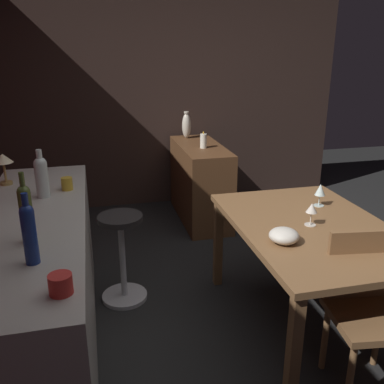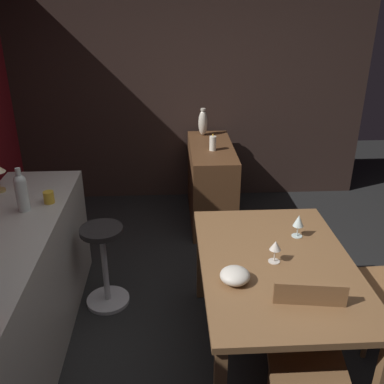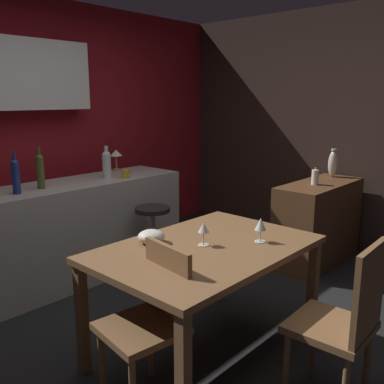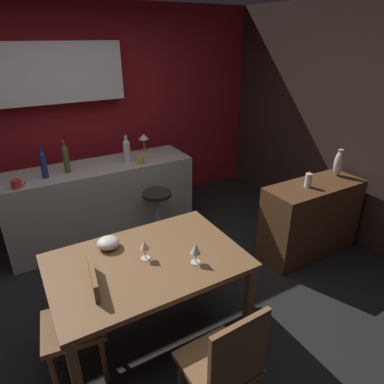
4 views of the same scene
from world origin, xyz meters
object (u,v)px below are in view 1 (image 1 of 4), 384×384
object	(u,v)px
wine_glass_left	(312,209)
counter_lamp	(3,161)
chair_near_window	(366,305)
fruit_bowl	(284,236)
wine_glass_right	(320,191)
dining_table	(312,236)
sideboard_cabinet	(200,183)
wine_bottle_cobalt	(29,231)
vase_ceramic_ivory	(186,126)
bar_stool	(122,255)
wine_bottle_clear	(41,175)
pillar_candle_tall	(203,141)
cup_mustard	(67,184)
wine_bottle_olive	(26,211)
cup_red	(61,284)

from	to	relation	value
wine_glass_left	counter_lamp	world-z (taller)	counter_lamp
chair_near_window	fruit_bowl	world-z (taller)	chair_near_window
wine_glass_right	dining_table	bearing A→B (deg)	145.00
chair_near_window	fruit_bowl	size ratio (longest dim) A/B	5.06
sideboard_cabinet	counter_lamp	world-z (taller)	counter_lamp
wine_bottle_cobalt	vase_ceramic_ivory	size ratio (longest dim) A/B	1.09
chair_near_window	wine_glass_right	xyz separation A→B (m)	(0.81, -0.15, 0.37)
dining_table	fruit_bowl	bearing A→B (deg)	123.71
bar_stool	vase_ceramic_ivory	distance (m)	2.07
dining_table	wine_bottle_cobalt	xyz separation A→B (m)	(-0.43, 1.60, 0.39)
bar_stool	fruit_bowl	size ratio (longest dim) A/B	3.90
dining_table	wine_glass_right	size ratio (longest dim) A/B	8.74
wine_bottle_clear	pillar_candle_tall	xyz separation A→B (m)	(1.40, -1.42, -0.15)
cup_mustard	wine_bottle_olive	bearing A→B (deg)	169.24
wine_glass_right	fruit_bowl	xyz separation A→B (m)	(-0.49, 0.49, -0.07)
cup_red	wine_bottle_olive	bearing A→B (deg)	18.71
fruit_bowl	cup_red	world-z (taller)	cup_red
fruit_bowl	pillar_candle_tall	size ratio (longest dim) A/B	1.01
sideboard_cabinet	wine_bottle_cobalt	distance (m)	2.86
sideboard_cabinet	fruit_bowl	xyz separation A→B (m)	(-2.18, 0.08, 0.37)
sideboard_cabinet	cup_red	world-z (taller)	cup_red
wine_bottle_cobalt	wine_bottle_clear	size ratio (longest dim) A/B	1.06
sideboard_cabinet	pillar_candle_tall	xyz separation A→B (m)	(-0.12, 0.00, 0.48)
wine_bottle_cobalt	pillar_candle_tall	size ratio (longest dim) A/B	1.91
cup_mustard	wine_bottle_cobalt	bearing A→B (deg)	173.82
wine_bottle_cobalt	wine_bottle_olive	xyz separation A→B (m)	(0.23, 0.04, 0.01)
wine_bottle_cobalt	wine_bottle_clear	distance (m)	0.89
sideboard_cabinet	fruit_bowl	distance (m)	2.22
dining_table	wine_bottle_clear	bearing A→B (deg)	74.03
wine_glass_left	wine_glass_right	bearing A→B (deg)	-37.27
bar_stool	dining_table	bearing A→B (deg)	-117.61
wine_bottle_cobalt	pillar_candle_tall	bearing A→B (deg)	-31.15
counter_lamp	wine_bottle_cobalt	bearing A→B (deg)	-165.98
chair_near_window	counter_lamp	xyz separation A→B (m)	(1.31, 1.96, 0.58)
vase_ceramic_ivory	wine_bottle_clear	bearing A→B (deg)	144.68
vase_ceramic_ivory	fruit_bowl	bearing A→B (deg)	179.62
wine_bottle_cobalt	wine_glass_right	bearing A→B (deg)	-68.28
wine_glass_left	cup_mustard	bearing A→B (deg)	68.56
fruit_bowl	wine_bottle_cobalt	xyz separation A→B (m)	(-0.23, 1.31, 0.27)
vase_ceramic_ivory	wine_bottle_cobalt	bearing A→B (deg)	154.70
wine_bottle_olive	fruit_bowl	bearing A→B (deg)	-89.82
sideboard_cabinet	cup_mustard	world-z (taller)	cup_mustard
wine_bottle_clear	cup_red	xyz separation A→B (m)	(-1.17, -0.16, -0.10)
cup_red	pillar_candle_tall	size ratio (longest dim) A/B	0.75
sideboard_cabinet	vase_ceramic_ivory	world-z (taller)	vase_ceramic_ivory
cup_red	sideboard_cabinet	bearing A→B (deg)	-24.97
fruit_bowl	wine_bottle_olive	bearing A→B (deg)	90.18
wine_glass_right	cup_mustard	world-z (taller)	cup_mustard
pillar_candle_tall	bar_stool	bearing A→B (deg)	143.20
chair_near_window	cup_red	bearing A→B (deg)	96.93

